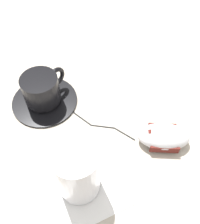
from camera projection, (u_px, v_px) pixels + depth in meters
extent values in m
plane|color=#B2A899|center=(86.00, 138.00, 0.51)|extent=(3.00, 3.00, 0.00)
cylinder|color=black|center=(45.00, 100.00, 0.57)|extent=(0.15, 0.15, 0.01)
cylinder|color=black|center=(41.00, 89.00, 0.54)|extent=(0.08, 0.08, 0.06)
torus|color=black|center=(56.00, 77.00, 0.56)|extent=(0.03, 0.05, 0.05)
ellipsoid|color=silver|center=(164.00, 136.00, 0.49)|extent=(0.09, 0.12, 0.04)
cylinder|color=#591E19|center=(150.00, 133.00, 0.49)|extent=(0.01, 0.01, 0.01)
cube|color=#591E19|center=(164.00, 150.00, 0.48)|extent=(0.02, 0.05, 0.02)
cube|color=#591E19|center=(162.00, 126.00, 0.51)|extent=(0.02, 0.05, 0.02)
cylinder|color=black|center=(124.00, 134.00, 0.52)|extent=(0.04, 0.03, 0.00)
cylinder|color=black|center=(103.00, 126.00, 0.53)|extent=(0.02, 0.05, 0.00)
cylinder|color=black|center=(83.00, 119.00, 0.54)|extent=(0.04, 0.03, 0.00)
cylinder|color=black|center=(70.00, 105.00, 0.56)|extent=(0.05, 0.01, 0.00)
cylinder|color=black|center=(62.00, 90.00, 0.59)|extent=(0.05, 0.01, 0.00)
sphere|color=black|center=(135.00, 140.00, 0.51)|extent=(0.00, 0.00, 0.00)
sphere|color=black|center=(114.00, 128.00, 0.53)|extent=(0.00, 0.00, 0.00)
sphere|color=black|center=(91.00, 125.00, 0.53)|extent=(0.00, 0.00, 0.00)
sphere|color=black|center=(74.00, 113.00, 0.55)|extent=(0.00, 0.00, 0.00)
sphere|color=black|center=(67.00, 97.00, 0.58)|extent=(0.00, 0.00, 0.00)
sphere|color=black|center=(58.00, 84.00, 0.60)|extent=(0.00, 0.00, 0.00)
cube|color=white|center=(83.00, 185.00, 0.45)|extent=(0.16, 0.16, 0.00)
cylinder|color=silver|center=(77.00, 171.00, 0.41)|extent=(0.07, 0.07, 0.12)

